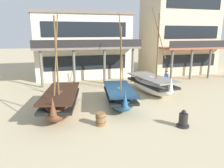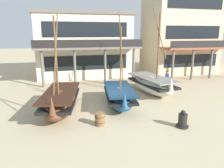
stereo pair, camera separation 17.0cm
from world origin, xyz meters
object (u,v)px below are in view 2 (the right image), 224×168
object	(u,v)px
fishing_boat_near_left	(119,96)
harbor_building_annex	(180,32)
fishing_boat_centre_large	(152,84)
fishing_boat_far_right	(61,101)
harbor_building_main	(83,45)
capstan_winch	(183,120)
wooden_barrel	(100,119)
fisherman_by_hull	(167,81)

from	to	relation	value
fishing_boat_near_left	harbor_building_annex	bearing A→B (deg)	44.21
fishing_boat_centre_large	fishing_boat_far_right	distance (m)	7.69
fishing_boat_centre_large	harbor_building_annex	bearing A→B (deg)	48.41
fishing_boat_centre_large	harbor_building_main	distance (m)	10.90
capstan_winch	fishing_boat_far_right	bearing A→B (deg)	149.11
fishing_boat_centre_large	harbor_building_main	size ratio (longest dim) A/B	0.64
harbor_building_main	fishing_boat_far_right	bearing A→B (deg)	-103.41
capstan_winch	wooden_barrel	size ratio (longest dim) A/B	1.33
fishing_boat_centre_large	harbor_building_main	bearing A→B (deg)	114.37
fisherman_by_hull	wooden_barrel	xyz separation A→B (m)	(-6.90, -5.37, -0.48)
fishing_boat_centre_large	harbor_building_annex	world-z (taller)	harbor_building_annex
fishing_boat_near_left	harbor_building_annex	distance (m)	15.76
capstan_winch	wooden_barrel	bearing A→B (deg)	162.24
capstan_winch	harbor_building_annex	xyz separation A→B (m)	(8.62, 14.56, 4.50)
fishing_boat_centre_large	fishing_boat_far_right	xyz separation A→B (m)	(-7.26, -2.54, 0.00)
fishing_boat_far_right	wooden_barrel	bearing A→B (deg)	-49.97
fishing_boat_near_left	fishing_boat_centre_large	world-z (taller)	fishing_boat_centre_large
fishing_boat_centre_large	harbor_building_annex	size ratio (longest dim) A/B	0.69
fishing_boat_far_right	harbor_building_annex	distance (m)	18.77
fishing_boat_near_left	fishing_boat_far_right	xyz separation A→B (m)	(-3.81, -0.33, 0.07)
fisherman_by_hull	capstan_winch	distance (m)	7.25
harbor_building_annex	fishing_boat_near_left	bearing A→B (deg)	-135.79
fishing_boat_near_left	harbor_building_annex	xyz separation A→B (m)	(10.89, 10.60, 4.17)
fishing_boat_near_left	fisherman_by_hull	bearing A→B (deg)	28.42
fishing_boat_far_right	harbor_building_annex	bearing A→B (deg)	36.63
wooden_barrel	capstan_winch	bearing A→B (deg)	-17.76
harbor_building_annex	capstan_winch	bearing A→B (deg)	-120.62
wooden_barrel	harbor_building_annex	size ratio (longest dim) A/B	0.07
fisherman_by_hull	harbor_building_main	distance (m)	11.19
fisherman_by_hull	harbor_building_annex	world-z (taller)	harbor_building_annex
fishing_boat_far_right	capstan_winch	size ratio (longest dim) A/B	6.44
capstan_winch	wooden_barrel	xyz separation A→B (m)	(-4.14, 1.32, -0.02)
fishing_boat_centre_large	harbor_building_main	world-z (taller)	harbor_building_main
wooden_barrel	fishing_boat_far_right	bearing A→B (deg)	130.03
fishing_boat_near_left	fishing_boat_centre_large	distance (m)	4.10
fishing_boat_near_left	wooden_barrel	xyz separation A→B (m)	(-1.86, -2.64, -0.34)
fishing_boat_near_left	fisherman_by_hull	xyz separation A→B (m)	(5.03, 2.72, 0.14)
fishing_boat_far_right	fisherman_by_hull	bearing A→B (deg)	19.07
fishing_boat_centre_large	harbor_building_annex	xyz separation A→B (m)	(7.44, 8.38, 4.11)
fisherman_by_hull	fishing_boat_near_left	bearing A→B (deg)	-151.58
harbor_building_main	harbor_building_annex	xyz separation A→B (m)	(11.80, -1.23, 1.39)
capstan_winch	harbor_building_annex	distance (m)	17.51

